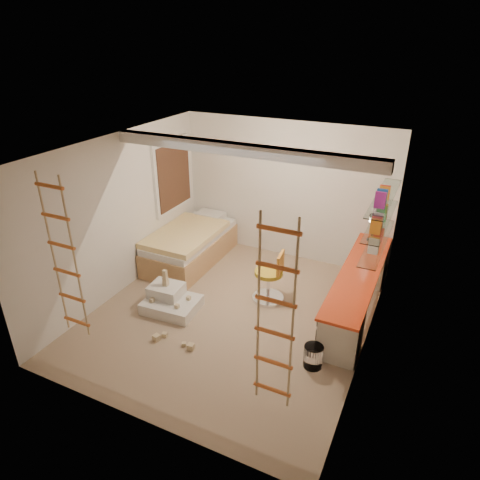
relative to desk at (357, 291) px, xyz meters
The scene contains 15 objects.
floor 1.96m from the desk, 153.35° to the right, with size 4.50×4.50×0.00m, color tan.
ceiling_beam 2.78m from the desk, 161.89° to the right, with size 4.00×0.18×0.16m, color white.
window_frame 3.91m from the desk, behind, with size 0.06×1.15×1.35m, color white.
window_blind 3.88m from the desk, behind, with size 0.02×1.00×1.20m, color #4C2D1E.
rope_ladder_left 4.18m from the desk, 139.59° to the right, with size 0.41×0.04×2.13m, color #C65821, non-canonical shape.
rope_ladder_right 2.86m from the desk, 98.00° to the right, with size 0.41×0.04×2.13m, color #DC5925, non-canonical shape.
waste_bin 1.47m from the desk, 99.65° to the right, with size 0.25×0.25×0.32m, color white.
desk is the anchor object (origin of this frame).
shelves 1.14m from the desk, 60.31° to the left, with size 0.25×1.80×0.71m.
bed 3.22m from the desk, behind, with size 1.02×2.00×0.69m.
task_lamp 1.21m from the desk, 92.80° to the left, with size 0.14×0.36×0.57m.
swivel_chair 1.36m from the desk, 169.78° to the right, with size 0.58×0.58×0.87m.
play_platform 2.91m from the desk, 156.73° to the right, with size 0.87×0.70×0.37m.
toy_blocks 2.85m from the desk, 149.97° to the right, with size 1.06×0.91×0.64m.
books 1.27m from the desk, 60.31° to the left, with size 0.14×0.70×0.92m.
Camera 1 is at (2.48, -4.89, 3.95)m, focal length 32.00 mm.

